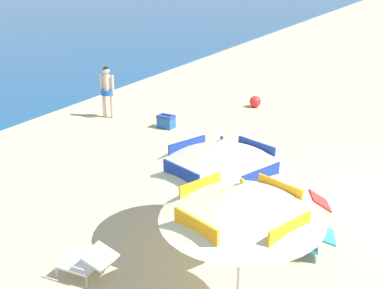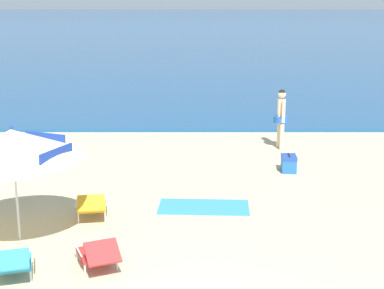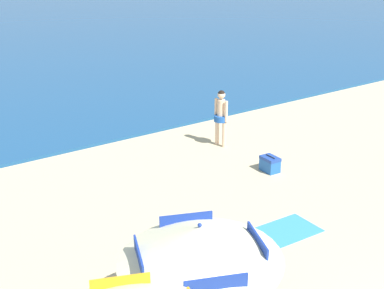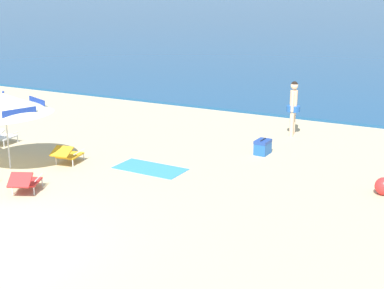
{
  "view_description": "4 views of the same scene",
  "coord_description": "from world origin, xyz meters",
  "px_view_note": "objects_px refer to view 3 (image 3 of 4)",
  "views": [
    {
      "loc": [
        -9.4,
        0.79,
        4.47
      ],
      "look_at": [
        -0.27,
        5.34,
        0.74
      ],
      "focal_mm": 44.07,
      "sensor_mm": 36.0,
      "label": 1
    },
    {
      "loc": [
        0.17,
        -5.29,
        3.89
      ],
      "look_at": [
        0.18,
        7.14,
        0.79
      ],
      "focal_mm": 51.93,
      "sensor_mm": 36.0,
      "label": 2
    },
    {
      "loc": [
        -6.68,
        -1.69,
        5.63
      ],
      "look_at": [
        0.07,
        7.69,
        1.26
      ],
      "focal_mm": 50.25,
      "sensor_mm": 36.0,
      "label": 3
    },
    {
      "loc": [
        7.51,
        -6.47,
        4.64
      ],
      "look_at": [
        1.43,
        5.46,
        0.69
      ],
      "focal_mm": 52.9,
      "sensor_mm": 36.0,
      "label": 4
    }
  ],
  "objects_px": {
    "lounge_chair_beside_umbrella": "(217,272)",
    "cooler_box": "(270,164)",
    "beach_umbrella_striped_main": "(200,244)",
    "beach_towel": "(278,234)",
    "person_standing_near_shore": "(221,114)"
  },
  "relations": [
    {
      "from": "lounge_chair_beside_umbrella",
      "to": "cooler_box",
      "type": "bearing_deg",
      "value": 36.48
    },
    {
      "from": "beach_umbrella_striped_main",
      "to": "cooler_box",
      "type": "relative_size",
      "value": 5.42
    },
    {
      "from": "beach_umbrella_striped_main",
      "to": "beach_towel",
      "type": "relative_size",
      "value": 1.55
    },
    {
      "from": "beach_towel",
      "to": "lounge_chair_beside_umbrella",
      "type": "bearing_deg",
      "value": -162.97
    },
    {
      "from": "beach_umbrella_striped_main",
      "to": "person_standing_near_shore",
      "type": "relative_size",
      "value": 1.67
    },
    {
      "from": "person_standing_near_shore",
      "to": "cooler_box",
      "type": "distance_m",
      "value": 2.37
    },
    {
      "from": "beach_umbrella_striped_main",
      "to": "beach_towel",
      "type": "distance_m",
      "value": 3.93
    },
    {
      "from": "lounge_chair_beside_umbrella",
      "to": "cooler_box",
      "type": "xyz_separation_m",
      "value": [
        4.22,
        3.12,
        -0.07
      ]
    },
    {
      "from": "beach_umbrella_striped_main",
      "to": "beach_towel",
      "type": "bearing_deg",
      "value": 26.38
    },
    {
      "from": "beach_towel",
      "to": "beach_umbrella_striped_main",
      "type": "bearing_deg",
      "value": -153.62
    },
    {
      "from": "lounge_chair_beside_umbrella",
      "to": "person_standing_near_shore",
      "type": "xyz_separation_m",
      "value": [
        4.35,
        5.36,
        0.69
      ]
    },
    {
      "from": "cooler_box",
      "to": "beach_towel",
      "type": "height_order",
      "value": "cooler_box"
    },
    {
      "from": "person_standing_near_shore",
      "to": "beach_towel",
      "type": "distance_m",
      "value": 5.3
    },
    {
      "from": "beach_umbrella_striped_main",
      "to": "lounge_chair_beside_umbrella",
      "type": "relative_size",
      "value": 2.96
    },
    {
      "from": "cooler_box",
      "to": "beach_towel",
      "type": "xyz_separation_m",
      "value": [
        -2.11,
        -2.47,
        -0.2
      ]
    }
  ]
}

